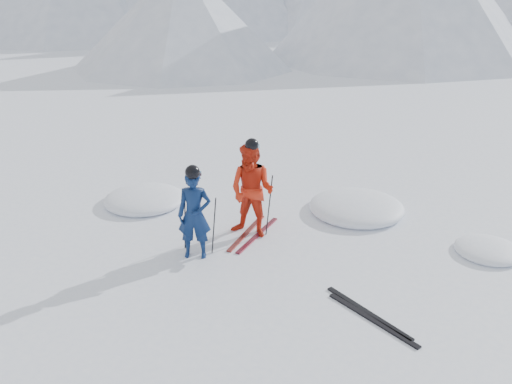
% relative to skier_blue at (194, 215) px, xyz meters
% --- Properties ---
extents(ground, '(160.00, 160.00, 0.00)m').
position_rel_skier_blue_xyz_m(ground, '(2.75, 0.31, -0.83)').
color(ground, white).
rests_on(ground, ground).
extents(skier_blue, '(0.71, 0.59, 1.65)m').
position_rel_skier_blue_xyz_m(skier_blue, '(0.00, 0.00, 0.00)').
color(skier_blue, '#0C214C').
rests_on(skier_blue, ground).
extents(skier_red, '(0.91, 0.71, 1.87)m').
position_rel_skier_blue_xyz_m(skier_red, '(0.58, 1.21, 0.11)').
color(skier_red, red).
rests_on(skier_red, ground).
extents(pole_blue_left, '(0.11, 0.08, 1.10)m').
position_rel_skier_blue_xyz_m(pole_blue_left, '(-0.30, 0.15, -0.28)').
color(pole_blue_left, black).
rests_on(pole_blue_left, ground).
extents(pole_blue_right, '(0.11, 0.07, 1.10)m').
position_rel_skier_blue_xyz_m(pole_blue_right, '(0.25, 0.25, -0.28)').
color(pole_blue_right, black).
rests_on(pole_blue_right, ground).
extents(pole_red_left, '(0.12, 0.10, 1.25)m').
position_rel_skier_blue_xyz_m(pole_red_left, '(0.28, 1.46, -0.20)').
color(pole_red_left, black).
rests_on(pole_red_left, ground).
extents(pole_red_right, '(0.12, 0.09, 1.25)m').
position_rel_skier_blue_xyz_m(pole_red_right, '(0.88, 1.36, -0.20)').
color(pole_red_right, black).
rests_on(pole_red_right, ground).
extents(ski_worn_left, '(0.14, 1.70, 0.03)m').
position_rel_skier_blue_xyz_m(ski_worn_left, '(0.46, 1.21, -0.81)').
color(ski_worn_left, black).
rests_on(ski_worn_left, ground).
extents(ski_worn_right, '(0.16, 1.70, 0.03)m').
position_rel_skier_blue_xyz_m(ski_worn_right, '(0.70, 1.21, -0.81)').
color(ski_worn_right, black).
rests_on(ski_worn_right, ground).
extents(ski_loose_a, '(1.52, 0.92, 0.03)m').
position_rel_skier_blue_xyz_m(ski_loose_a, '(3.30, -0.51, -0.81)').
color(ski_loose_a, black).
rests_on(ski_loose_a, ground).
extents(ski_loose_b, '(1.55, 0.87, 0.03)m').
position_rel_skier_blue_xyz_m(ski_loose_b, '(3.40, -0.66, -0.81)').
color(ski_loose_b, black).
rests_on(ski_loose_b, ground).
extents(snow_lumps, '(10.33, 5.97, 0.45)m').
position_rel_skier_blue_xyz_m(snow_lumps, '(1.39, 2.18, -0.83)').
color(snow_lumps, white).
rests_on(snow_lumps, ground).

